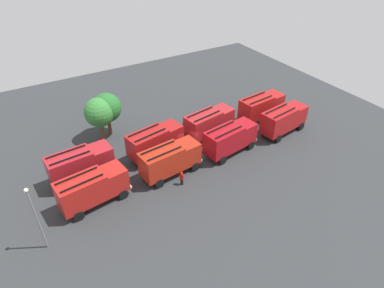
% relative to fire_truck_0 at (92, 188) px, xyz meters
% --- Properties ---
extents(ground_plane, '(62.90, 62.90, 0.00)m').
position_rel_fire_truck_0_xyz_m(ground_plane, '(13.14, 2.31, -2.15)').
color(ground_plane, '#2D3033').
extents(fire_truck_0, '(7.45, 3.48, 3.88)m').
position_rel_fire_truck_0_xyz_m(fire_truck_0, '(0.00, 0.00, 0.00)').
color(fire_truck_0, '#AC1C16').
rests_on(fire_truck_0, ground).
extents(fire_truck_1, '(7.40, 3.31, 3.88)m').
position_rel_fire_truck_0_xyz_m(fire_truck_1, '(8.93, 0.14, 0.00)').
color(fire_truck_1, '#A82312').
rests_on(fire_truck_1, ground).
extents(fire_truck_2, '(7.47, 3.55, 3.88)m').
position_rel_fire_truck_0_xyz_m(fire_truck_2, '(17.26, 0.06, 0.00)').
color(fire_truck_2, '#A10F17').
rests_on(fire_truck_2, ground).
extents(fire_truck_3, '(7.46, 3.54, 3.88)m').
position_rel_fire_truck_0_xyz_m(fire_truck_3, '(26.18, 0.06, 0.00)').
color(fire_truck_3, '#A51617').
rests_on(fire_truck_3, ground).
extents(fire_truck_4, '(7.37, 3.21, 3.88)m').
position_rel_fire_truck_0_xyz_m(fire_truck_4, '(0.06, 4.53, 0.00)').
color(fire_truck_4, maroon).
rests_on(fire_truck_4, ground).
extents(fire_truck_5, '(7.52, 3.77, 3.88)m').
position_rel_fire_truck_0_xyz_m(fire_truck_5, '(9.09, 4.27, 0.00)').
color(fire_truck_5, maroon).
rests_on(fire_truck_5, ground).
extents(fire_truck_6, '(7.50, 3.67, 3.88)m').
position_rel_fire_truck_0_xyz_m(fire_truck_6, '(17.12, 4.49, 0.00)').
color(fire_truck_6, '#A41E22').
rests_on(fire_truck_6, ground).
extents(fire_truck_7, '(7.40, 3.31, 3.88)m').
position_rel_fire_truck_0_xyz_m(fire_truck_7, '(25.97, 4.35, 0.00)').
color(fire_truck_7, '#A91817').
rests_on(fire_truck_7, ground).
extents(firefighter_0, '(0.29, 0.45, 1.74)m').
position_rel_fire_truck_0_xyz_m(firefighter_0, '(14.40, 6.64, -1.18)').
color(firefighter_0, black).
rests_on(firefighter_0, ground).
extents(firefighter_1, '(0.43, 0.48, 1.82)m').
position_rel_fire_truck_0_xyz_m(firefighter_1, '(20.42, 6.77, -1.12)').
color(firefighter_1, black).
rests_on(firefighter_1, ground).
extents(firefighter_2, '(0.41, 0.48, 1.68)m').
position_rel_fire_truck_0_xyz_m(firefighter_2, '(9.15, -2.13, -1.22)').
color(firefighter_2, black).
rests_on(firefighter_2, ground).
extents(firefighter_3, '(0.46, 0.32, 1.84)m').
position_rel_fire_truck_0_xyz_m(firefighter_3, '(-1.45, 7.98, -1.11)').
color(firefighter_3, black).
rests_on(firefighter_3, ground).
extents(tree_0, '(3.82, 3.82, 5.91)m').
position_rel_fire_truck_0_xyz_m(tree_0, '(4.68, 11.28, 1.83)').
color(tree_0, brown).
rests_on(tree_0, ground).
extents(tree_1, '(3.87, 3.87, 5.99)m').
position_rel_fire_truck_0_xyz_m(tree_1, '(5.87, 11.87, 1.88)').
color(tree_1, brown).
rests_on(tree_1, ground).
extents(traffic_cone_0, '(0.48, 0.48, 0.68)m').
position_rel_fire_truck_0_xyz_m(traffic_cone_0, '(15.73, 6.59, -1.81)').
color(traffic_cone_0, '#F2600C').
rests_on(traffic_cone_0, ground).
extents(lamppost, '(0.36, 0.36, 7.14)m').
position_rel_fire_truck_0_xyz_m(lamppost, '(-5.47, -3.20, 1.99)').
color(lamppost, slate).
rests_on(lamppost, ground).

